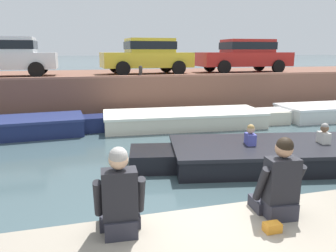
% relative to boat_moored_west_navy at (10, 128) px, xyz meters
% --- Properties ---
extents(ground_plane, '(400.00, 400.00, 0.00)m').
position_rel_boat_moored_west_navy_xyz_m(ground_plane, '(3.65, -2.98, -0.29)').
color(ground_plane, '#3D5156').
extents(far_quay_wall, '(60.00, 6.00, 1.65)m').
position_rel_boat_moored_west_navy_xyz_m(far_quay_wall, '(3.65, 4.58, 0.54)').
color(far_quay_wall, brown).
rests_on(far_quay_wall, ground).
extents(far_wall_coping, '(60.00, 0.24, 0.08)m').
position_rel_boat_moored_west_navy_xyz_m(far_wall_coping, '(3.65, 1.70, 1.40)').
color(far_wall_coping, '#925F4C').
rests_on(far_wall_coping, far_quay_wall).
extents(boat_moored_west_navy, '(6.01, 1.98, 0.58)m').
position_rel_boat_moored_west_navy_xyz_m(boat_moored_west_navy, '(0.00, 0.00, 0.00)').
color(boat_moored_west_navy, navy).
rests_on(boat_moored_west_navy, ground).
extents(boat_moored_central_cream, '(6.84, 2.40, 0.55)m').
position_rel_boat_moored_west_navy_xyz_m(boat_moored_central_cream, '(6.03, -0.11, -0.01)').
color(boat_moored_central_cream, silver).
rests_on(boat_moored_central_cream, ground).
extents(motorboat_passing, '(6.36, 3.05, 0.99)m').
position_rel_boat_moored_west_navy_xyz_m(motorboat_passing, '(6.49, -4.50, -0.03)').
color(motorboat_passing, black).
rests_on(motorboat_passing, ground).
extents(car_left_inner_white, '(3.83, 1.92, 1.54)m').
position_rel_boat_moored_west_navy_xyz_m(car_left_inner_white, '(-0.50, 3.48, 2.21)').
color(car_left_inner_white, white).
rests_on(car_left_inner_white, far_quay_wall).
extents(car_centre_yellow, '(3.97, 2.12, 1.54)m').
position_rel_boat_moored_west_navy_xyz_m(car_centre_yellow, '(5.19, 3.48, 2.21)').
color(car_centre_yellow, yellow).
rests_on(car_centre_yellow, far_quay_wall).
extents(car_right_inner_red, '(4.43, 2.01, 1.54)m').
position_rel_boat_moored_west_navy_xyz_m(car_right_inner_red, '(9.95, 3.48, 2.21)').
color(car_right_inner_red, '#B2231E').
rests_on(car_right_inner_red, far_quay_wall).
extents(mooring_bollard_mid, '(0.15, 0.15, 0.45)m').
position_rel_boat_moored_west_navy_xyz_m(mooring_bollard_mid, '(4.56, 1.83, 1.60)').
color(mooring_bollard_mid, '#2D2B28').
rests_on(mooring_bollard_mid, far_quay_wall).
extents(person_seated_left, '(0.55, 0.54, 0.97)m').
position_rel_boat_moored_west_navy_xyz_m(person_seated_left, '(2.51, -7.85, 0.85)').
color(person_seated_left, '#282833').
rests_on(person_seated_left, near_quay).
extents(person_seated_right, '(0.55, 0.55, 0.97)m').
position_rel_boat_moored_west_navy_xyz_m(person_seated_right, '(4.33, -7.96, 0.85)').
color(person_seated_right, '#282833').
rests_on(person_seated_right, near_quay).
extents(bottle_drink, '(0.06, 0.06, 0.20)m').
position_rel_boat_moored_west_navy_xyz_m(bottle_drink, '(4.48, -8.04, 0.57)').
color(bottle_drink, '#3F8CCC').
rests_on(bottle_drink, near_quay).
extents(snack_bag, '(0.18, 0.12, 0.10)m').
position_rel_boat_moored_west_navy_xyz_m(snack_bag, '(4.07, -8.27, 0.53)').
color(snack_bag, orange).
rests_on(snack_bag, near_quay).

